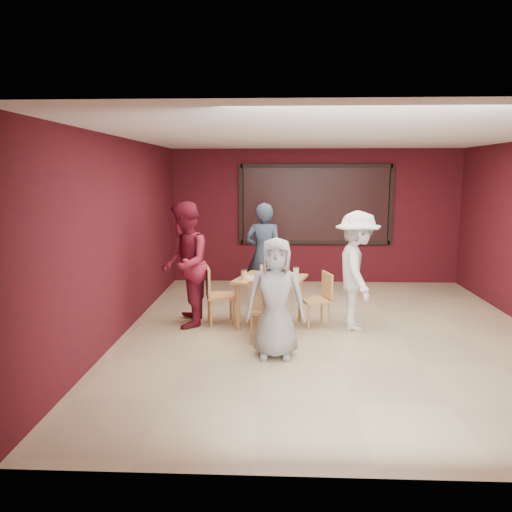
{
  "coord_description": "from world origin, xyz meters",
  "views": [
    {
      "loc": [
        -0.79,
        -7.0,
        2.3
      ],
      "look_at": [
        -1.11,
        0.33,
        1.07
      ],
      "focal_mm": 35.0,
      "sensor_mm": 36.0,
      "label": 1
    }
  ],
  "objects_px": {
    "diner_front": "(276,298)",
    "diner_right": "(357,271)",
    "chair_left": "(216,292)",
    "chair_right": "(320,296)",
    "diner_back": "(264,254)",
    "chair_front": "(266,308)",
    "diner_left": "(185,264)",
    "dining_table": "(270,284)",
    "chair_back": "(277,285)"
  },
  "relations": [
    {
      "from": "chair_right",
      "to": "diner_left",
      "type": "relative_size",
      "value": 0.44
    },
    {
      "from": "diner_back",
      "to": "diner_right",
      "type": "xyz_separation_m",
      "value": [
        1.41,
        -1.29,
        -0.02
      ]
    },
    {
      "from": "diner_back",
      "to": "diner_left",
      "type": "xyz_separation_m",
      "value": [
        -1.16,
        -1.25,
        0.04
      ]
    },
    {
      "from": "chair_back",
      "to": "chair_right",
      "type": "distance_m",
      "value": 1.06
    },
    {
      "from": "dining_table",
      "to": "diner_back",
      "type": "height_order",
      "value": "diner_back"
    },
    {
      "from": "dining_table",
      "to": "chair_front",
      "type": "distance_m",
      "value": 0.82
    },
    {
      "from": "chair_right",
      "to": "diner_left",
      "type": "bearing_deg",
      "value": -178.86
    },
    {
      "from": "diner_front",
      "to": "chair_left",
      "type": "bearing_deg",
      "value": 124.85
    },
    {
      "from": "dining_table",
      "to": "diner_back",
      "type": "xyz_separation_m",
      "value": [
        -0.13,
        1.22,
        0.24
      ]
    },
    {
      "from": "chair_front",
      "to": "diner_right",
      "type": "relative_size",
      "value": 0.5
    },
    {
      "from": "chair_front",
      "to": "diner_back",
      "type": "xyz_separation_m",
      "value": [
        -0.08,
        2.02,
        0.4
      ]
    },
    {
      "from": "chair_right",
      "to": "chair_left",
      "type": "bearing_deg",
      "value": 178.2
    },
    {
      "from": "chair_left",
      "to": "diner_front",
      "type": "distance_m",
      "value": 1.66
    },
    {
      "from": "diner_right",
      "to": "diner_front",
      "type": "bearing_deg",
      "value": 134.23
    },
    {
      "from": "diner_left",
      "to": "diner_front",
      "type": "bearing_deg",
      "value": 41.18
    },
    {
      "from": "diner_front",
      "to": "diner_left",
      "type": "distance_m",
      "value": 1.88
    },
    {
      "from": "chair_front",
      "to": "diner_front",
      "type": "relative_size",
      "value": 0.58
    },
    {
      "from": "diner_right",
      "to": "diner_left",
      "type": "bearing_deg",
      "value": 87.39
    },
    {
      "from": "diner_left",
      "to": "dining_table",
      "type": "bearing_deg",
      "value": 85.11
    },
    {
      "from": "chair_front",
      "to": "chair_left",
      "type": "distance_m",
      "value": 1.17
    },
    {
      "from": "dining_table",
      "to": "chair_back",
      "type": "height_order",
      "value": "dining_table"
    },
    {
      "from": "dining_table",
      "to": "chair_front",
      "type": "relative_size",
      "value": 1.33
    },
    {
      "from": "chair_back",
      "to": "chair_right",
      "type": "xyz_separation_m",
      "value": [
        0.65,
        -0.83,
        0.02
      ]
    },
    {
      "from": "chair_left",
      "to": "diner_back",
      "type": "distance_m",
      "value": 1.41
    },
    {
      "from": "diner_front",
      "to": "diner_right",
      "type": "xyz_separation_m",
      "value": [
        1.19,
        1.22,
        0.12
      ]
    },
    {
      "from": "dining_table",
      "to": "chair_right",
      "type": "height_order",
      "value": "dining_table"
    },
    {
      "from": "chair_right",
      "to": "diner_left",
      "type": "height_order",
      "value": "diner_left"
    },
    {
      "from": "chair_back",
      "to": "diner_front",
      "type": "distance_m",
      "value": 2.16
    },
    {
      "from": "chair_left",
      "to": "diner_front",
      "type": "bearing_deg",
      "value": -55.94
    },
    {
      "from": "chair_back",
      "to": "diner_left",
      "type": "height_order",
      "value": "diner_left"
    },
    {
      "from": "chair_front",
      "to": "chair_back",
      "type": "relative_size",
      "value": 1.12
    },
    {
      "from": "dining_table",
      "to": "chair_back",
      "type": "xyz_separation_m",
      "value": [
        0.1,
        0.84,
        -0.21
      ]
    },
    {
      "from": "chair_front",
      "to": "chair_left",
      "type": "relative_size",
      "value": 1.0
    },
    {
      "from": "dining_table",
      "to": "diner_left",
      "type": "distance_m",
      "value": 1.32
    },
    {
      "from": "chair_front",
      "to": "chair_right",
      "type": "relative_size",
      "value": 1.08
    },
    {
      "from": "chair_left",
      "to": "diner_right",
      "type": "height_order",
      "value": "diner_right"
    },
    {
      "from": "chair_front",
      "to": "diner_front",
      "type": "height_order",
      "value": "diner_front"
    },
    {
      "from": "dining_table",
      "to": "diner_right",
      "type": "xyz_separation_m",
      "value": [
        1.28,
        -0.07,
        0.22
      ]
    },
    {
      "from": "chair_right",
      "to": "diner_back",
      "type": "relative_size",
      "value": 0.46
    },
    {
      "from": "chair_left",
      "to": "diner_back",
      "type": "relative_size",
      "value": 0.49
    },
    {
      "from": "chair_back",
      "to": "diner_right",
      "type": "xyz_separation_m",
      "value": [
        1.18,
        -0.92,
        0.43
      ]
    },
    {
      "from": "chair_left",
      "to": "diner_right",
      "type": "distance_m",
      "value": 2.15
    },
    {
      "from": "diner_back",
      "to": "diner_right",
      "type": "distance_m",
      "value": 1.91
    },
    {
      "from": "chair_left",
      "to": "diner_front",
      "type": "height_order",
      "value": "diner_front"
    },
    {
      "from": "dining_table",
      "to": "chair_back",
      "type": "bearing_deg",
      "value": 83.33
    },
    {
      "from": "chair_back",
      "to": "diner_left",
      "type": "xyz_separation_m",
      "value": [
        -1.39,
        -0.87,
        0.5
      ]
    },
    {
      "from": "chair_back",
      "to": "diner_back",
      "type": "distance_m",
      "value": 0.63
    },
    {
      "from": "diner_right",
      "to": "chair_left",
      "type": "bearing_deg",
      "value": 84.72
    },
    {
      "from": "dining_table",
      "to": "diner_back",
      "type": "relative_size",
      "value": 0.65
    },
    {
      "from": "dining_table",
      "to": "diner_back",
      "type": "distance_m",
      "value": 1.25
    }
  ]
}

